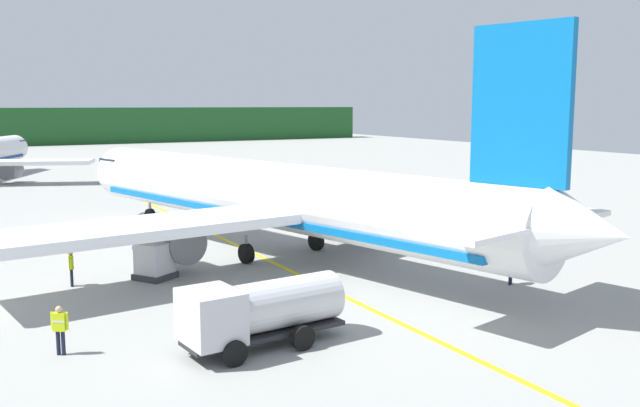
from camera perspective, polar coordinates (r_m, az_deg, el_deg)
airliner_foreground at (r=40.23m, az=-3.96°, el=0.57°), size 34.31×41.15×11.90m
service_truck_fuel at (r=25.22m, az=-4.90°, el=-8.67°), size 6.24×2.86×2.40m
cargo_container_near at (r=35.84m, az=-13.45°, el=-4.58°), size 2.32×2.32×1.96m
crew_marshaller at (r=35.46m, az=-19.75°, el=-4.78°), size 0.27×0.63×1.76m
crew_loader_right at (r=26.11m, az=-20.57°, el=-9.39°), size 0.54×0.44×1.77m
crew_supervisor at (r=34.97m, az=15.39°, el=-4.92°), size 0.53×0.45×1.62m
apron_guide_line at (r=36.51m, az=-2.32°, el=-5.60°), size 0.30×60.00×0.01m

